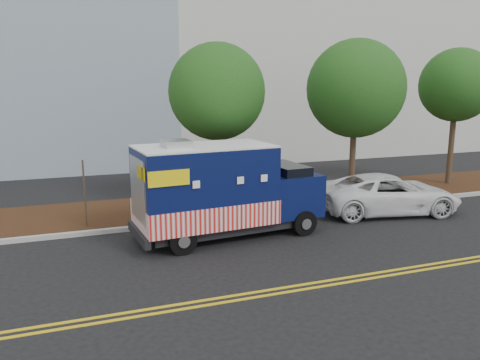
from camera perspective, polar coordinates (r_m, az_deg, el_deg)
name	(u,v)px	position (r m, az deg, el deg)	size (l,w,h in m)	color
ground	(205,236)	(15.33, -4.29, -6.84)	(120.00, 120.00, 0.00)	black
curb	(194,222)	(16.60, -5.60, -5.14)	(120.00, 0.18, 0.15)	#9E9E99
mulch_strip	(181,208)	(18.57, -7.20, -3.36)	(120.00, 4.00, 0.15)	black
centerline_near	(256,292)	(11.40, 1.92, -13.51)	(120.00, 0.10, 0.01)	gold
centerline_far	(260,297)	(11.19, 2.41, -14.01)	(120.00, 0.10, 0.01)	gold
tree_b	(217,92)	(18.02, -2.82, 10.66)	(3.68, 3.68, 6.40)	#38281C
tree_c	(356,89)	(20.70, 13.93, 10.73)	(4.15, 4.15, 6.73)	#38281C
tree_d	(457,85)	(24.30, 24.90, 10.42)	(3.39, 3.39, 6.50)	#38281C
sign_post	(85,195)	(16.43, -18.39, -1.80)	(0.06, 0.06, 2.40)	#473828
food_truck	(220,193)	(14.86, -2.40, -1.58)	(6.27, 2.82, 3.21)	black
white_car	(388,194)	(18.70, 17.63, -1.60)	(2.47, 5.36, 1.49)	white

